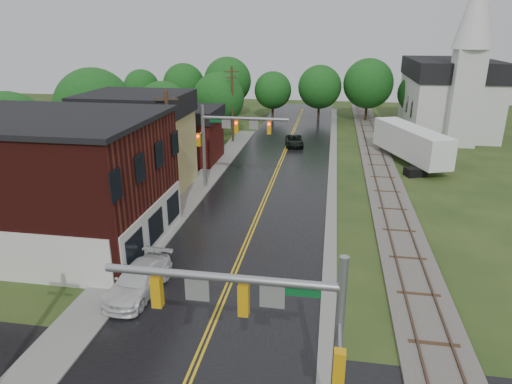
% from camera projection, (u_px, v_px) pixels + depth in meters
% --- Properties ---
extents(main_road, '(10.00, 90.00, 0.02)m').
position_uv_depth(main_road, '(273.00, 180.00, 41.97)').
color(main_road, black).
rests_on(main_road, ground).
extents(curb_right, '(0.80, 70.00, 0.12)m').
position_uv_depth(curb_right, '(333.00, 167.00, 45.77)').
color(curb_right, gray).
rests_on(curb_right, ground).
extents(sidewalk_left, '(2.40, 50.00, 0.12)m').
position_uv_depth(sidewalk_left, '(192.00, 195.00, 38.29)').
color(sidewalk_left, gray).
rests_on(sidewalk_left, ground).
extents(brick_building, '(14.30, 10.30, 8.30)m').
position_uv_depth(brick_building, '(45.00, 181.00, 28.58)').
color(brick_building, '#44120E').
rests_on(brick_building, ground).
extents(yellow_house, '(8.00, 7.00, 6.40)m').
position_uv_depth(yellow_house, '(140.00, 152.00, 38.88)').
color(yellow_house, tan).
rests_on(yellow_house, ground).
extents(darkred_building, '(7.00, 6.00, 4.40)m').
position_uv_depth(darkred_building, '(184.00, 140.00, 47.42)').
color(darkred_building, '#3F0F0C').
rests_on(darkred_building, ground).
extents(church, '(10.40, 18.40, 20.00)m').
position_uv_depth(church, '(451.00, 88.00, 58.92)').
color(church, silver).
rests_on(church, ground).
extents(railroad, '(3.20, 80.00, 0.30)m').
position_uv_depth(railroad, '(380.00, 169.00, 45.02)').
color(railroad, '#59544C').
rests_on(railroad, ground).
extents(traffic_signal_near, '(7.34, 0.30, 7.20)m').
position_uv_depth(traffic_signal_near, '(268.00, 317.00, 13.77)').
color(traffic_signal_near, gray).
rests_on(traffic_signal_near, ground).
extents(traffic_signal_far, '(7.34, 0.43, 7.20)m').
position_uv_depth(traffic_signal_far, '(228.00, 133.00, 38.04)').
color(traffic_signal_far, gray).
rests_on(traffic_signal_far, ground).
extents(utility_pole_b, '(1.80, 0.28, 9.00)m').
position_uv_depth(utility_pole_b, '(169.00, 149.00, 34.00)').
color(utility_pole_b, '#382616').
rests_on(utility_pole_b, ground).
extents(utility_pole_c, '(1.80, 0.28, 9.00)m').
position_uv_depth(utility_pole_c, '(232.00, 103.00, 54.42)').
color(utility_pole_c, '#382616').
rests_on(utility_pole_c, ground).
extents(tree_left_a, '(6.80, 6.80, 8.67)m').
position_uv_depth(tree_left_a, '(10.00, 137.00, 35.80)').
color(tree_left_a, black).
rests_on(tree_left_a, ground).
extents(tree_left_b, '(7.60, 7.60, 9.69)m').
position_uv_depth(tree_left_b, '(95.00, 109.00, 44.56)').
color(tree_left_b, black).
rests_on(tree_left_b, ground).
extents(tree_left_c, '(6.00, 6.00, 7.65)m').
position_uv_depth(tree_left_c, '(164.00, 109.00, 51.77)').
color(tree_left_c, black).
rests_on(tree_left_c, ground).
extents(tree_left_e, '(6.40, 6.40, 8.16)m').
position_uv_depth(tree_left_e, '(219.00, 100.00, 56.46)').
color(tree_left_e, black).
rests_on(tree_left_e, ground).
extents(suv_dark, '(2.60, 4.61, 1.21)m').
position_uv_depth(suv_dark, '(294.00, 141.00, 53.97)').
color(suv_dark, black).
rests_on(suv_dark, ground).
extents(pickup_white, '(2.48, 5.26, 1.48)m').
position_uv_depth(pickup_white, '(139.00, 281.00, 23.86)').
color(pickup_white, silver).
rests_on(pickup_white, ground).
extents(semi_trailer, '(6.55, 11.88, 3.74)m').
position_uv_depth(semi_trailer, '(411.00, 142.00, 46.41)').
color(semi_trailer, black).
rests_on(semi_trailer, ground).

